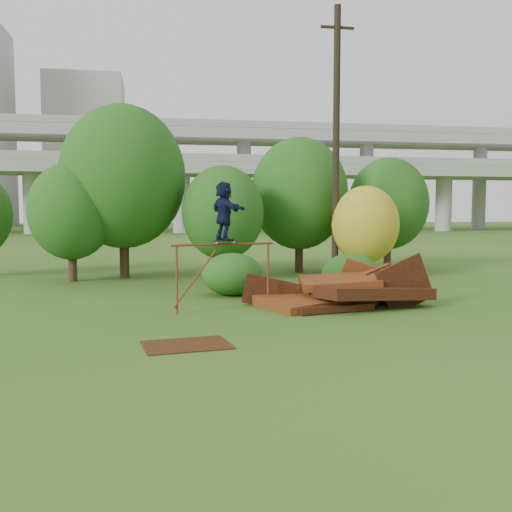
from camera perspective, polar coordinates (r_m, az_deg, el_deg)
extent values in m
plane|color=#2D5116|center=(14.01, 4.71, -7.14)|extent=(240.00, 240.00, 0.00)
cube|color=#4A1B0D|center=(17.06, 5.96, -4.42)|extent=(3.70, 3.02, 0.53)
cube|color=black|center=(17.22, 11.05, -3.59)|extent=(3.76, 2.83, 0.66)
cube|color=#4A1B0D|center=(17.41, 8.32, -2.53)|extent=(2.50, 1.83, 0.48)
cube|color=black|center=(17.44, 14.67, -2.79)|extent=(1.92, 0.25, 1.87)
cube|color=#4A1B0D|center=(18.51, 10.47, -2.61)|extent=(1.57, 0.87, 1.62)
cube|color=black|center=(17.13, 1.72, -3.79)|extent=(1.91, 0.37, 1.23)
cube|color=black|center=(16.03, 8.18, -5.24)|extent=(2.29, 0.65, 0.19)
cube|color=#4A1B0D|center=(18.34, 11.98, -1.44)|extent=(1.33, 1.07, 0.38)
cylinder|color=maroon|center=(15.75, -7.92, -2.38)|extent=(0.06, 0.06, 1.89)
cylinder|color=maroon|center=(16.68, 1.21, -1.96)|extent=(0.06, 0.06, 1.89)
cylinder|color=maroon|center=(16.08, -3.24, 1.17)|extent=(2.98, 0.75, 0.06)
cube|color=black|center=(16.08, -3.19, 1.51)|extent=(0.76, 0.36, 0.02)
cylinder|color=silver|center=(15.92, -3.97, 1.34)|extent=(0.06, 0.04, 0.05)
cylinder|color=silver|center=(16.07, -4.16, 1.37)|extent=(0.06, 0.04, 0.05)
cylinder|color=silver|center=(16.10, -2.21, 1.39)|extent=(0.06, 0.04, 0.05)
cylinder|color=silver|center=(16.25, -2.41, 1.41)|extent=(0.06, 0.04, 0.05)
imported|color=black|center=(16.05, -3.20, 4.51)|extent=(1.04, 1.61, 1.66)
cube|color=#3C210D|center=(12.22, -6.97, -8.82)|extent=(1.95, 1.52, 0.03)
cylinder|color=black|center=(23.96, -17.87, -0.59)|extent=(0.33, 0.33, 1.55)
ellipsoid|color=#175416|center=(23.87, -17.99, 4.28)|extent=(3.36, 3.36, 3.87)
cylinder|color=black|center=(24.59, -13.03, 0.51)|extent=(0.40, 0.40, 2.29)
ellipsoid|color=#175416|center=(24.58, -13.16, 7.72)|extent=(5.19, 5.19, 5.97)
cylinder|color=black|center=(23.16, -3.30, -0.59)|extent=(0.33, 0.33, 1.52)
ellipsoid|color=#175416|center=(23.06, -3.32, 4.35)|extent=(3.30, 3.30, 3.79)
cylinder|color=black|center=(26.26, 4.32, 0.48)|extent=(0.37, 0.37, 1.94)
ellipsoid|color=#175416|center=(26.20, 4.35, 6.24)|extent=(4.44, 4.44, 5.11)
cylinder|color=black|center=(24.21, 10.82, -0.81)|extent=(0.30, 0.30, 1.21)
ellipsoid|color=#A58C19|center=(24.12, 10.87, 3.11)|extent=(2.80, 2.80, 3.22)
cylinder|color=black|center=(28.23, 13.00, 0.46)|extent=(0.35, 0.35, 1.74)
ellipsoid|color=#175416|center=(28.17, 13.08, 5.14)|extent=(3.82, 3.82, 4.40)
ellipsoid|color=#175416|center=(19.09, -2.40, -1.83)|extent=(2.06, 1.90, 1.43)
ellipsoid|color=#175416|center=(19.67, 9.39, -1.76)|extent=(1.95, 1.78, 1.38)
cylinder|color=black|center=(24.11, 8.02, 11.01)|extent=(0.28, 0.28, 11.12)
cube|color=black|center=(25.07, 8.14, 21.68)|extent=(1.40, 0.10, 0.10)
cube|color=gray|center=(73.52, -7.49, 8.56)|extent=(160.00, 9.00, 1.40)
cube|color=gray|center=(79.98, -7.73, 11.83)|extent=(160.00, 9.00, 1.40)
cylinder|color=gray|center=(74.68, -21.44, 5.15)|extent=(2.20, 2.20, 8.00)
cylinder|color=gray|center=(73.35, -7.45, 5.44)|extent=(2.20, 2.20, 8.00)
cylinder|color=gray|center=(76.36, 6.23, 5.42)|extent=(2.20, 2.20, 8.00)
cube|color=#9E9E99|center=(116.46, -16.53, 9.89)|extent=(14.00, 14.00, 28.00)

